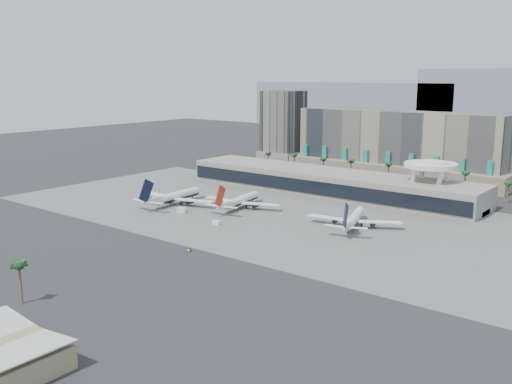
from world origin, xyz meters
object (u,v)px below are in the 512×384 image
Objects in this scene: service_vehicle_a at (182,210)px; service_vehicle_b at (216,223)px; airliner_left at (174,196)px; taxiway_sign at (189,250)px; airliner_centre at (240,201)px; airliner_right at (354,219)px.

service_vehicle_b is (27.43, -6.26, -0.29)m from service_vehicle_a.
taxiway_sign is at bearing -44.14° from airliner_left.
service_vehicle_a is at bearing 157.48° from service_vehicle_b.
airliner_centre is at bearing 20.32° from airliner_left.
airliner_left is 18.73m from service_vehicle_a.
service_vehicle_a reaches higher than taxiway_sign.
airliner_centre is at bearing 113.55° from taxiway_sign.
service_vehicle_a is 28.14m from service_vehicle_b.
airliner_right is 74.85m from taxiway_sign.
airliner_right reaches higher than service_vehicle_b.
airliner_right reaches higher than taxiway_sign.
service_vehicle_a is at bearing -132.08° from airliner_centre.
taxiway_sign is at bearing -74.89° from airliner_centre.
airliner_right is 17.53× the size of taxiway_sign.
airliner_centre is 18.14× the size of taxiway_sign.
airliner_right is at bearing 64.27° from taxiway_sign.
airliner_centre is at bearing 164.67° from airliner_right.
airliner_centre is 61.11m from airliner_right.
airliner_centre is 32.74m from service_vehicle_b.
airliner_centre is at bearing 49.63° from service_vehicle_a.
airliner_centre is at bearing 102.14° from service_vehicle_b.
airliner_centre reaches higher than service_vehicle_a.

